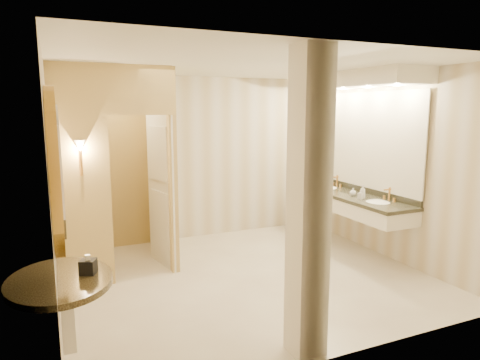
{
  "coord_description": "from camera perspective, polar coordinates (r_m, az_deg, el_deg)",
  "views": [
    {
      "loc": [
        -2.2,
        -4.85,
        2.17
      ],
      "look_at": [
        0.0,
        0.2,
        1.26
      ],
      "focal_mm": 32.0,
      "sensor_mm": 36.0,
      "label": 1
    }
  ],
  "objects": [
    {
      "name": "tissue_box",
      "position": [
        3.68,
        -19.58,
        -10.82
      ],
      "size": [
        0.15,
        0.15,
        0.12
      ],
      "primitive_type": "cube",
      "rotation": [
        0.0,
        0.0,
        -0.4
      ],
      "color": "black",
      "rests_on": "console_shelf"
    },
    {
      "name": "wall_left",
      "position": [
        4.92,
        -23.79,
        -0.99
      ],
      "size": [
        0.02,
        4.0,
        2.7
      ],
      "primitive_type": "cube",
      "color": "beige",
      "rests_on": "floor"
    },
    {
      "name": "toilet_closet",
      "position": [
        5.97,
        -12.88,
        1.64
      ],
      "size": [
        1.5,
        1.55,
        2.7
      ],
      "color": "#E9D479",
      "rests_on": "floor"
    },
    {
      "name": "vanity",
      "position": [
        6.73,
        14.96,
        4.49
      ],
      "size": [
        0.75,
        2.48,
        2.09
      ],
      "color": "white",
      "rests_on": "floor"
    },
    {
      "name": "pillar",
      "position": [
        3.72,
        9.13,
        -3.44
      ],
      "size": [
        0.29,
        0.29,
        2.7
      ],
      "primitive_type": "cube",
      "color": "white",
      "rests_on": "floor"
    },
    {
      "name": "wall_back",
      "position": [
        7.24,
        -5.73,
        2.88
      ],
      "size": [
        4.5,
        0.02,
        2.7
      ],
      "primitive_type": "cube",
      "color": "beige",
      "rests_on": "floor"
    },
    {
      "name": "toilet",
      "position": [
        6.78,
        -20.71,
        -6.51
      ],
      "size": [
        0.47,
        0.77,
        0.76
      ],
      "primitive_type": "imported",
      "rotation": [
        0.0,
        0.0,
        3.08
      ],
      "color": "white",
      "rests_on": "floor"
    },
    {
      "name": "soap_bottle_b",
      "position": [
        6.67,
        14.82,
        -1.54
      ],
      "size": [
        0.12,
        0.12,
        0.12
      ],
      "primitive_type": "imported",
      "rotation": [
        0.0,
        0.0,
        0.37
      ],
      "color": "silver",
      "rests_on": "vanity"
    },
    {
      "name": "ceiling",
      "position": [
        5.35,
        0.87,
        15.11
      ],
      "size": [
        4.5,
        4.5,
        0.0
      ],
      "primitive_type": "plane",
      "rotation": [
        3.14,
        0.0,
        0.0
      ],
      "color": "silver",
      "rests_on": "wall_back"
    },
    {
      "name": "floor",
      "position": [
        5.75,
        0.8,
        -12.74
      ],
      "size": [
        4.5,
        4.5,
        0.0
      ],
      "primitive_type": "plane",
      "color": "silver",
      "rests_on": "ground"
    },
    {
      "name": "wall_sconce",
      "position": [
        5.3,
        -20.56,
        4.08
      ],
      "size": [
        0.14,
        0.14,
        0.42
      ],
      "color": "gold",
      "rests_on": "toilet_closet"
    },
    {
      "name": "soap_bottle_c",
      "position": [
        6.5,
        16.05,
        -1.52
      ],
      "size": [
        0.09,
        0.09,
        0.2
      ],
      "primitive_type": "imported",
      "rotation": [
        0.0,
        0.0,
        -0.1
      ],
      "color": "#C6B28C",
      "rests_on": "vanity"
    },
    {
      "name": "wall_front",
      "position": [
        3.69,
        13.8,
        -3.71
      ],
      "size": [
        4.5,
        0.02,
        2.7
      ],
      "primitive_type": "cube",
      "color": "beige",
      "rests_on": "floor"
    },
    {
      "name": "console_shelf",
      "position": [
        3.55,
        -23.14,
        -4.86
      ],
      "size": [
        0.99,
        0.99,
        1.95
      ],
      "color": "black",
      "rests_on": "floor"
    },
    {
      "name": "soap_bottle_a",
      "position": [
        6.46,
        15.76,
        -1.88
      ],
      "size": [
        0.08,
        0.08,
        0.14
      ],
      "primitive_type": "imported",
      "rotation": [
        0.0,
        0.0,
        0.34
      ],
      "color": "beige",
      "rests_on": "vanity"
    },
    {
      "name": "wall_right",
      "position": [
        6.63,
        18.84,
        1.82
      ],
      "size": [
        0.02,
        4.0,
        2.7
      ],
      "primitive_type": "cube",
      "color": "beige",
      "rests_on": "floor"
    }
  ]
}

